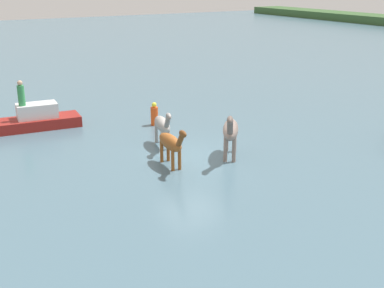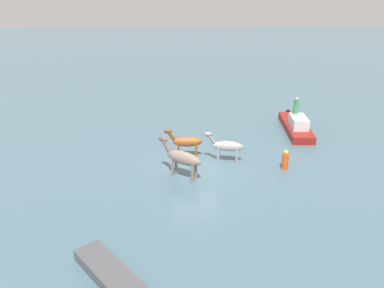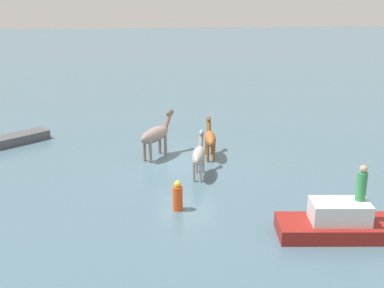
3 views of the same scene
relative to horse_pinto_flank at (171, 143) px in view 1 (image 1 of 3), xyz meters
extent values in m
plane|color=#476675|center=(-0.50, 1.16, -0.95)|extent=(144.26, 144.26, 0.00)
ellipsoid|color=brown|center=(-0.08, 0.00, 0.01)|extent=(1.76, 0.61, 0.58)
cylinder|color=brown|center=(0.45, 0.11, -0.47)|extent=(0.13, 0.13, 0.96)
cylinder|color=brown|center=(0.43, -0.17, -0.47)|extent=(0.13, 0.13, 0.96)
cylinder|color=brown|center=(-0.59, 0.18, -0.47)|extent=(0.13, 0.13, 0.96)
cylinder|color=brown|center=(-0.61, -0.11, -0.47)|extent=(0.13, 0.13, 0.96)
cylinder|color=brown|center=(0.84, -0.05, 0.39)|extent=(0.54, 0.23, 0.64)
ellipsoid|color=brown|center=(1.02, -0.06, 0.65)|extent=(0.49, 0.23, 0.26)
ellipsoid|color=gray|center=(0.22, 2.57, 0.19)|extent=(2.02, 1.71, 0.69)
cylinder|color=gray|center=(0.82, 2.34, -0.38)|extent=(0.15, 0.15, 1.14)
cylinder|color=gray|center=(0.62, 2.07, -0.38)|extent=(0.15, 0.15, 1.14)
cylinder|color=gray|center=(-0.18, 3.07, -0.38)|extent=(0.15, 0.15, 1.14)
cylinder|color=gray|center=(-0.38, 2.80, -0.38)|extent=(0.15, 0.15, 1.14)
cylinder|color=#63544C|center=(1.10, 1.92, 0.64)|extent=(0.65, 0.57, 0.76)
ellipsoid|color=#63544C|center=(1.28, 1.80, 0.95)|extent=(0.60, 0.53, 0.30)
ellipsoid|color=#9E9993|center=(-2.33, 0.80, 0.02)|extent=(1.83, 0.89, 0.59)
cylinder|color=#9E9993|center=(-1.79, 0.83, -0.46)|extent=(0.13, 0.13, 0.97)
cylinder|color=#9E9993|center=(-1.85, 0.55, -0.46)|extent=(0.13, 0.13, 0.97)
cylinder|color=#9E9993|center=(-2.82, 1.06, -0.46)|extent=(0.13, 0.13, 0.97)
cylinder|color=#9E9993|center=(-2.88, 0.78, -0.46)|extent=(0.13, 0.13, 0.97)
cylinder|color=slate|center=(-1.43, 0.60, 0.40)|extent=(0.57, 0.32, 0.65)
ellipsoid|color=slate|center=(-1.24, 0.56, 0.67)|extent=(0.51, 0.30, 0.26)
cube|color=maroon|center=(-7.78, -3.77, -0.77)|extent=(1.93, 5.27, 0.65)
cube|color=silver|center=(-7.72, -3.15, -0.10)|extent=(1.18, 1.94, 0.70)
cylinder|color=#338C4C|center=(-7.65, -3.81, 0.73)|extent=(0.32, 0.32, 0.95)
sphere|color=tan|center=(-7.65, -3.81, 1.32)|extent=(0.24, 0.24, 0.24)
cylinder|color=#E54C19|center=(-5.35, 1.90, -0.50)|extent=(0.36, 0.36, 0.90)
sphere|color=yellow|center=(-5.35, 1.90, 0.07)|extent=(0.24, 0.24, 0.24)
camera|label=1|loc=(15.72, -8.24, 5.99)|focal=46.26mm
camera|label=2|loc=(0.83, 19.66, 8.42)|focal=34.53mm
camera|label=3|loc=(-20.88, 2.93, 6.81)|focal=44.31mm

